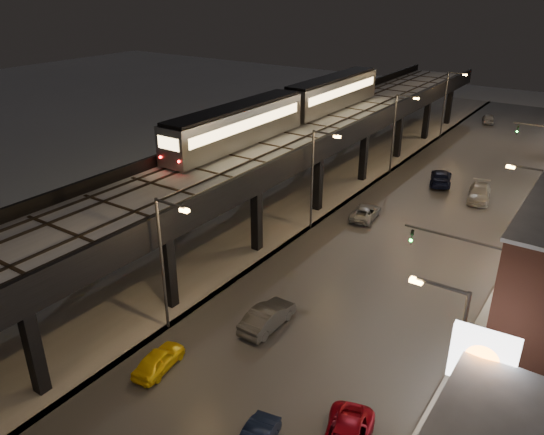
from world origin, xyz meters
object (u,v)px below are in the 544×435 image
Objects in this scene: car_taxi at (159,361)px; car_mid_silver at (365,213)px; car_mid_dark at (441,178)px; car_near_white at (268,317)px; sign_citgo at (476,390)px; subway_train at (291,106)px; car_onc_white at (479,193)px; car_far_white at (488,119)px.

car_taxi reaches higher than car_mid_silver.
car_mid_silver is at bearing 61.55° from car_mid_dark.
car_near_white is at bearing 72.60° from car_mid_dark.
sign_citgo is (16.77, -0.72, 7.02)m from car_taxi.
car_near_white reaches higher than car_taxi.
subway_train is at bearing -79.82° from car_taxi.
car_near_white is at bearing -121.30° from car_taxi.
subway_train is 40.87m from sign_citgo.
car_onc_white is at bearing -111.53° from car_taxi.
car_mid_silver is at bearing 74.65° from car_far_white.
car_taxi is at bearing 68.67° from car_mid_dark.
car_taxi is 18.20m from sign_citgo.
car_far_white is at bearing -98.40° from car_mid_silver.
car_mid_dark is at bearing 108.44° from sign_citgo.
car_mid_dark reaches higher than car_taxi.
car_taxi is 69.08m from car_far_white.
car_mid_silver is at bearing -83.85° from car_near_white.
subway_train reaches higher than car_taxi.
car_mid_dark reaches higher than car_onc_white.
car_far_white is (1.16, 69.08, 0.08)m from car_taxi.
subway_train reaches higher than car_near_white.
sign_citgo reaches higher than car_mid_silver.
car_mid_silver is (11.01, -4.22, -7.76)m from subway_train.
car_far_white is (0.38, 43.35, 0.09)m from car_mid_silver.
car_far_white is at bearing 102.61° from sign_citgo.
sign_citgo is (27.00, -30.67, -0.72)m from subway_train.
car_onc_white reaches higher than car_far_white.
sign_citgo is (13.93, -7.53, 6.89)m from car_near_white.
sign_citgo is at bearing 151.56° from car_near_white.
car_mid_silver is 31.70m from sign_citgo.
car_onc_white is 38.64m from sign_citgo.
car_near_white is at bearing 76.69° from car_far_white.
car_far_white is 71.86m from sign_citgo.
car_near_white is 19.03m from car_mid_silver.
car_mid_silver is 13.23m from car_mid_dark.
subway_train is at bearing 131.36° from sign_citgo.
subway_train is at bearing -60.60° from car_near_white.
car_mid_dark is (3.64, 38.64, 0.14)m from car_taxi.
car_taxi is 0.80× the size of car_near_white.
car_taxi is 0.36× the size of sign_citgo.
car_near_white reaches higher than car_mid_silver.
car_mid_dark is 42.06m from sign_citgo.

